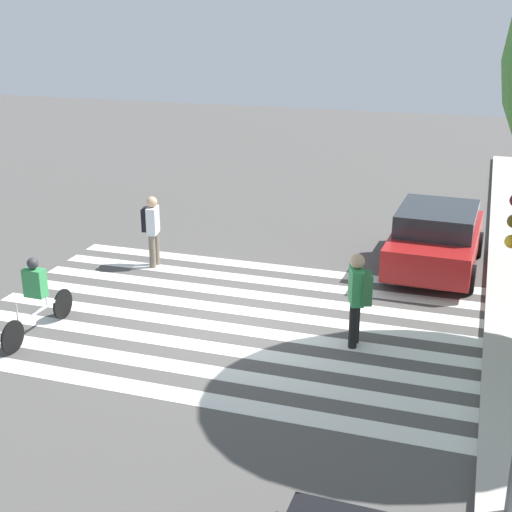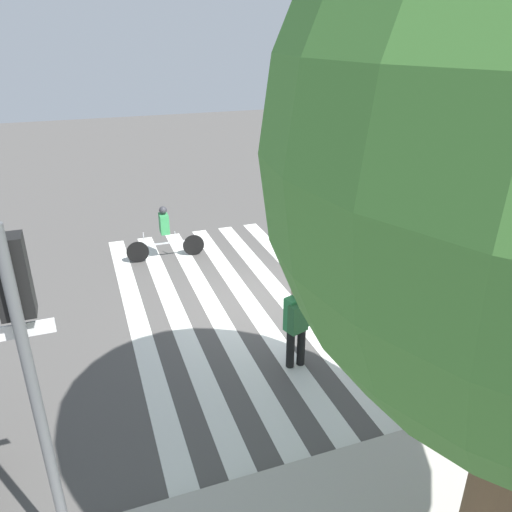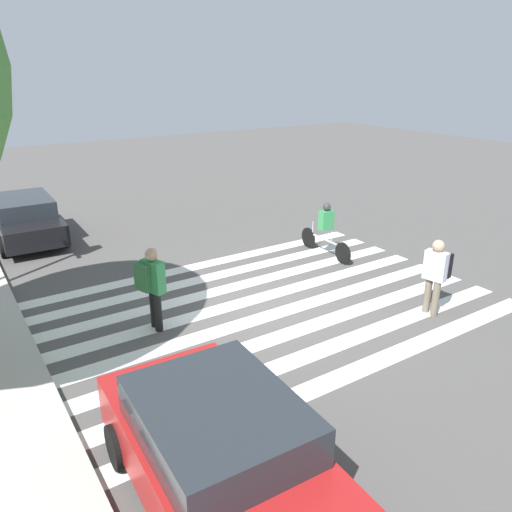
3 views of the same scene
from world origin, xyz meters
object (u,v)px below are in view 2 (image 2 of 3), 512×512
at_px(cyclist_mid_street, 165,231).
at_px(pedestrian_adult_tall_backpack, 305,213).
at_px(pedestrian_adult_blue_shirt, 297,320).
at_px(traffic_light, 26,345).

bearing_deg(cyclist_mid_street, pedestrian_adult_tall_backpack, 175.84).
bearing_deg(cyclist_mid_street, pedestrian_adult_blue_shirt, 105.10).
distance_m(pedestrian_adult_tall_backpack, cyclist_mid_street, 4.19).
distance_m(pedestrian_adult_blue_shirt, cyclist_mid_street, 6.09).
xyz_separation_m(pedestrian_adult_tall_backpack, cyclist_mid_street, (4.17, -0.42, -0.16)).
bearing_deg(pedestrian_adult_blue_shirt, cyclist_mid_street, 84.57).
bearing_deg(pedestrian_adult_tall_backpack, traffic_light, 37.35).
relative_size(traffic_light, pedestrian_adult_tall_backpack, 2.57).
relative_size(traffic_light, pedestrian_adult_blue_shirt, 2.48).
relative_size(pedestrian_adult_blue_shirt, cyclist_mid_street, 0.82).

